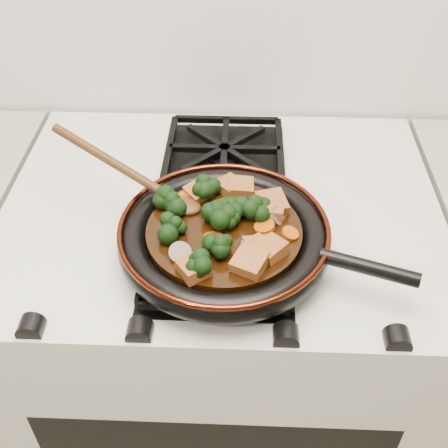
{
  "coord_description": "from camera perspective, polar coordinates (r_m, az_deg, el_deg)",
  "views": [
    {
      "loc": [
        0.03,
        0.94,
        1.53
      ],
      "look_at": [
        0.01,
        1.56,
        0.97
      ],
      "focal_mm": 45.0,
      "sensor_mm": 36.0,
      "label": 1
    }
  ],
  "objects": [
    {
      "name": "broccoli_floret_6",
      "position": [
        0.86,
        3.21,
        1.19
      ],
      "size": [
        0.07,
        0.07,
        0.06
      ],
      "primitive_type": null,
      "rotation": [
        0.04,
        -0.18,
        0.13
      ],
      "color": "black",
      "rests_on": "braising_sauce"
    },
    {
      "name": "broccoli_floret_1",
      "position": [
        0.86,
        -0.45,
        1.22
      ],
      "size": [
        0.07,
        0.08,
        0.06
      ],
      "primitive_type": null,
      "rotation": [
        0.07,
        -0.02,
        0.26
      ],
      "color": "black",
      "rests_on": "braising_sauce"
    },
    {
      "name": "carrot_coin_2",
      "position": [
        0.84,
        4.14,
        -0.3
      ],
      "size": [
        0.03,
        0.03,
        0.01
      ],
      "primitive_type": "cylinder",
      "rotation": [
        -0.03,
        -0.21,
        0.0
      ],
      "color": "#B34604",
      "rests_on": "braising_sauce"
    },
    {
      "name": "tofu_cube_8",
      "position": [
        0.91,
        0.59,
        3.82
      ],
      "size": [
        0.05,
        0.05,
        0.02
      ],
      "primitive_type": "cube",
      "rotation": [
        -0.0,
        0.01,
        0.74
      ],
      "color": "brown",
      "rests_on": "braising_sauce"
    },
    {
      "name": "skillet",
      "position": [
        0.85,
        0.14,
        -1.34
      ],
      "size": [
        0.44,
        0.32,
        0.05
      ],
      "rotation": [
        0.0,
        0.0,
        -0.33
      ],
      "color": "black",
      "rests_on": "burner_grate_front"
    },
    {
      "name": "tofu_cube_6",
      "position": [
        0.8,
        3.44,
        -2.54
      ],
      "size": [
        0.05,
        0.05,
        0.03
      ],
      "primitive_type": "cube",
      "rotation": [
        -0.05,
        0.08,
        0.26
      ],
      "color": "brown",
      "rests_on": "braising_sauce"
    },
    {
      "name": "tofu_cube_4",
      "position": [
        0.8,
        4.83,
        -2.65
      ],
      "size": [
        0.06,
        0.05,
        0.03
      ],
      "primitive_type": "cube",
      "rotation": [
        -0.08,
        -0.11,
        0.79
      ],
      "color": "brown",
      "rests_on": "braising_sauce"
    },
    {
      "name": "carrot_coin_1",
      "position": [
        0.82,
        -1.09,
        -1.35
      ],
      "size": [
        0.03,
        0.03,
        0.02
      ],
      "primitive_type": "cylinder",
      "rotation": [
        -0.34,
        -0.04,
        0.0
      ],
      "color": "#B34604",
      "rests_on": "braising_sauce"
    },
    {
      "name": "tofu_cube_0",
      "position": [
        0.8,
        3.39,
        -2.47
      ],
      "size": [
        0.05,
        0.05,
        0.02
      ],
      "primitive_type": "cube",
      "rotation": [
        -0.0,
        0.04,
        2.21
      ],
      "color": "brown",
      "rests_on": "braising_sauce"
    },
    {
      "name": "braising_sauce",
      "position": [
        0.85,
        -0.0,
        -1.06
      ],
      "size": [
        0.23,
        0.23,
        0.02
      ],
      "primitive_type": "cylinder",
      "color": "black",
      "rests_on": "skillet"
    },
    {
      "name": "mushroom_slice_0",
      "position": [
        0.86,
        5.45,
        0.81
      ],
      "size": [
        0.04,
        0.04,
        0.03
      ],
      "primitive_type": "cylinder",
      "rotation": [
        0.93,
        0.0,
        1.17
      ],
      "color": "brown",
      "rests_on": "braising_sauce"
    },
    {
      "name": "broccoli_floret_0",
      "position": [
        0.83,
        -5.31,
        -0.62
      ],
      "size": [
        0.08,
        0.07,
        0.07
      ],
      "primitive_type": null,
      "rotation": [
        0.24,
        0.11,
        1.68
      ],
      "color": "black",
      "rests_on": "braising_sauce"
    },
    {
      "name": "broccoli_floret_3",
      "position": [
        0.86,
        1.04,
        1.45
      ],
      "size": [
        0.09,
        0.08,
        0.07
      ],
      "primitive_type": null,
      "rotation": [
        0.23,
        -0.09,
        2.17
      ],
      "color": "black",
      "rests_on": "braising_sauce"
    },
    {
      "name": "broccoli_floret_8",
      "position": [
        0.79,
        -0.39,
        -2.62
      ],
      "size": [
        0.07,
        0.06,
        0.07
      ],
      "primitive_type": null,
      "rotation": [
        0.18,
        0.09,
        1.52
      ],
      "color": "black",
      "rests_on": "braising_sauce"
    },
    {
      "name": "mushroom_slice_1",
      "position": [
        0.78,
        2.49,
        -4.01
      ],
      "size": [
        0.04,
        0.04,
        0.02
      ],
      "primitive_type": "cylinder",
      "rotation": [
        0.63,
        0.0,
        2.35
      ],
      "color": "brown",
      "rests_on": "braising_sauce"
    },
    {
      "name": "tofu_cube_1",
      "position": [
        0.91,
        1.65,
        3.69
      ],
      "size": [
        0.04,
        0.04,
        0.03
      ],
      "primitive_type": "cube",
      "rotation": [
        0.08,
        -0.03,
        1.58
      ],
      "color": "brown",
      "rests_on": "braising_sauce"
    },
    {
      "name": "broccoli_floret_5",
      "position": [
        0.9,
        -1.88,
        3.34
      ],
      "size": [
        0.08,
        0.08,
        0.06
      ],
      "primitive_type": null,
      "rotation": [
        0.07,
        0.01,
        1.15
      ],
      "color": "black",
      "rests_on": "braising_sauce"
    },
    {
      "name": "burner_grate_front",
      "position": [
        0.86,
        -0.68,
        -3.33
      ],
      "size": [
        0.23,
        0.23,
        0.03
      ],
      "primitive_type": null,
      "color": "black",
      "rests_on": "stove"
    },
    {
      "name": "tofu_cube_2",
      "position": [
        0.87,
        4.93,
        1.41
      ],
      "size": [
        0.04,
        0.05,
        0.02
      ],
      "primitive_type": "cube",
      "rotation": [
        -0.0,
        0.04,
        1.39
      ],
      "color": "brown",
      "rests_on": "braising_sauce"
    },
    {
      "name": "broccoli_floret_4",
      "position": [
        0.87,
        -5.53,
        1.95
      ],
      "size": [
        0.08,
        0.08,
        0.07
      ],
      "primitive_type": null,
      "rotation": [
        -0.2,
        -0.18,
        1.78
      ],
      "color": "black",
      "rests_on": "braising_sauce"
    },
    {
      "name": "stove",
      "position": [
        1.31,
        -0.21,
        -13.33
      ],
      "size": [
        0.76,
        0.6,
        0.9
      ],
      "primitive_type": "cube",
      "color": "beige",
      "rests_on": "ground"
    },
    {
      "name": "tofu_cube_3",
      "position": [
        0.77,
        -3.12,
        -4.52
      ],
      "size": [
        0.05,
        0.06,
        0.02
      ],
      "primitive_type": "cube",
      "rotation": [
        -0.09,
        -0.0,
        0.6
      ],
      "color": "brown",
      "rests_on": "braising_sauce"
    },
    {
      "name": "broccoli_floret_7",
      "position": [
        0.84,
        0.28,
        0.53
      ],
      "size": [
        0.09,
        0.08,
        0.07
      ],
      "primitive_type": null,
      "rotation": [
        -0.12,
        0.18,
        2.77
      ],
      "color": "black",
      "rests_on": "braising_sauce"
    },
    {
      "name": "tofu_cube_9",
      "position": [
        0.87,
        4.87,
        1.98
      ],
      "size": [
        0.05,
        0.06,
        0.03
      ],
      "primitive_type": "cube",
      "rotation": [
        0.1,
        -0.02,
        0.29
      ],
      "color": "brown",
      "rests_on": "braising_sauce"
    },
    {
      "name": "tofu_cube_7",
      "position": [
        0.78,
        2.62,
        -3.99
      ],
      "size": [
        0.06,
        0.06,
        0.03
      ],
      "primitive_type": "cube",
      "rotation": [
        -0.11,
        0.03,
        2.69
      ],
      "color": "brown",
      "rests_on": "braising_sauce"
    },
    {
      "name": "tofu_cube_5",
      "position": [
        0.9,
        -2.53,
        3.26
      ],
      "size": [
        0.05,
        0.06,
        0.03
      ],
      "primitive_type": "cube",
      "rotation": [
        0.11,
        -0.12,
        0.72
      ],
      "color": "brown",
      "rests_on": "braising_sauce"
    },
    {
      "name": "mushroom_slice_2",
      "position": [
        0.8,
        -4.5,
        -2.94
      ],
      "size": [
        0.04,
        0.04,
        0.02
      ],
      "primitive_type": "cylinder",
      "rotation": [
        0.51,
        0.0,
        0.39
      ],
      "color": "brown",
      "rests_on": "braising_sauce"
    },
    {
      "name": "broccoli_floret_2",
      "position": [
        0.77,
        -3.12,
        -4.26
      ],
      "size": [
        0.08,
        0.08,
        0.06
      ],
      "primitive_type": null,
      "rotation": [
        0.13,
        0.08,
        2.55
      ],
      "color": "black",
      "rests_on": "braising_sauce"
    },
    {
      "name": "carrot_coin_3",
      "position": [
        0.83,
        6.71,
        -0.98
      ],
      "size": [
        0.03,
        0.03,
        0.02
      ],
      "primitive_type": "cylinder",
      "rotation": [
        0.09,
        0.32,
        0.0
      ],
      "color": "#B34604",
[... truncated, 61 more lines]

